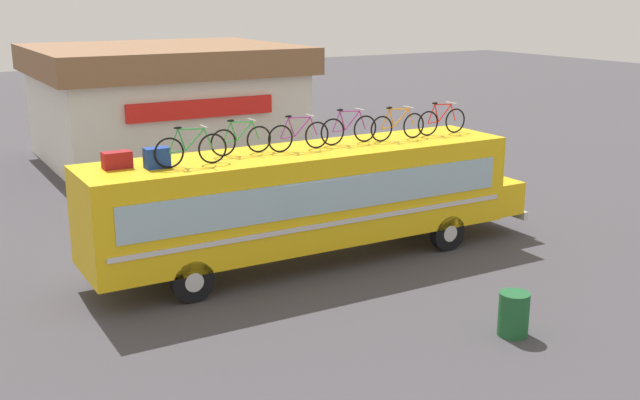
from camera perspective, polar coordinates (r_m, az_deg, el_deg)
ground_plane at (r=20.49m, az=-1.09°, el=-4.62°), size 120.00×120.00×0.00m
bus at (r=20.05m, az=-0.63°, el=0.31°), size 12.61×2.49×3.03m
luggage_bag_1 at (r=18.15m, az=-14.82°, el=2.88°), size 0.65×0.35×0.39m
luggage_bag_2 at (r=17.98m, az=-12.00°, el=3.08°), size 0.56×0.34×0.47m
rooftop_bicycle_1 at (r=18.02m, az=-9.56°, el=3.74°), size 1.78×0.44×0.95m
rooftop_bicycle_2 at (r=19.19m, az=-5.88°, el=4.48°), size 1.64×0.44×0.90m
rooftop_bicycle_3 at (r=19.59m, az=-1.59°, el=4.81°), size 1.75×0.44×0.93m
rooftop_bicycle_4 at (r=20.50m, az=2.15°, el=5.28°), size 1.74×0.44×0.96m
rooftop_bicycle_5 at (r=21.14m, az=5.78°, el=5.49°), size 1.77×0.44×0.93m
rooftop_bicycle_6 at (r=22.16m, az=9.01°, el=5.82°), size 1.68×0.44×0.94m
roadside_building at (r=33.95m, az=-11.48°, el=7.22°), size 10.57×9.27×4.81m
trash_bin at (r=16.59m, az=14.16°, el=-8.20°), size 0.63×0.63×0.93m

